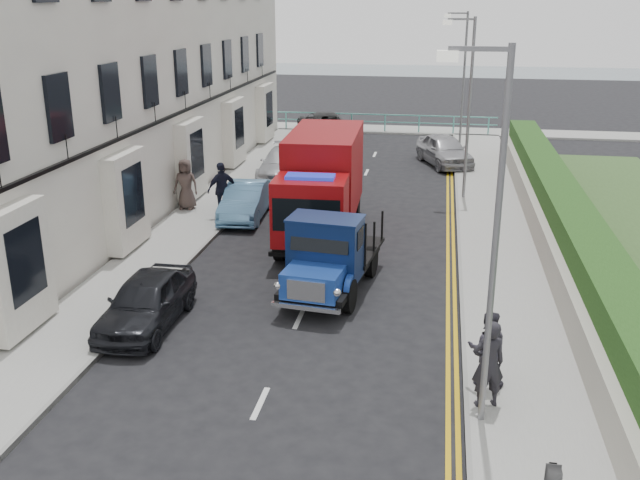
{
  "coord_description": "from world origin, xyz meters",
  "views": [
    {
      "loc": [
        3.25,
        -14.01,
        7.69
      ],
      "look_at": [
        0.18,
        4.11,
        1.4
      ],
      "focal_mm": 40.0,
      "sensor_mm": 36.0,
      "label": 1
    }
  ],
  "objects": [
    {
      "name": "ground",
      "position": [
        0.0,
        0.0,
        0.0
      ],
      "size": [
        120.0,
        120.0,
        0.0
      ],
      "primitive_type": "plane",
      "color": "black",
      "rests_on": "ground"
    },
    {
      "name": "pavement_west",
      "position": [
        -5.2,
        9.0,
        0.06
      ],
      "size": [
        2.4,
        38.0,
        0.12
      ],
      "primitive_type": "cube",
      "color": "gray",
      "rests_on": "ground"
    },
    {
      "name": "pavement_east",
      "position": [
        5.3,
        9.0,
        0.06
      ],
      "size": [
        2.6,
        38.0,
        0.12
      ],
      "primitive_type": "cube",
      "color": "gray",
      "rests_on": "ground"
    },
    {
      "name": "promenade",
      "position": [
        0.0,
        29.0,
        0.06
      ],
      "size": [
        30.0,
        2.5,
        0.12
      ],
      "primitive_type": "cube",
      "color": "gray",
      "rests_on": "ground"
    },
    {
      "name": "sea_plane",
      "position": [
        0.0,
        60.0,
        0.0
      ],
      "size": [
        120.0,
        120.0,
        0.0
      ],
      "primitive_type": "plane",
      "color": "#4F626D",
      "rests_on": "ground"
    },
    {
      "name": "terrace_west",
      "position": [
        -9.47,
        13.0,
        7.17
      ],
      "size": [
        6.31,
        30.2,
        14.25
      ],
      "color": "silver",
      "rests_on": "ground"
    },
    {
      "name": "garden_east",
      "position": [
        7.21,
        9.0,
        0.9
      ],
      "size": [
        1.45,
        28.0,
        1.75
      ],
      "color": "#B2AD9E",
      "rests_on": "ground"
    },
    {
      "name": "seafront_railing",
      "position": [
        0.0,
        28.2,
        0.58
      ],
      "size": [
        13.0,
        0.08,
        1.11
      ],
      "color": "#59B2A5",
      "rests_on": "ground"
    },
    {
      "name": "lamp_near",
      "position": [
        4.18,
        -2.0,
        4.0
      ],
      "size": [
        1.23,
        0.18,
        7.0
      ],
      "color": "slate",
      "rests_on": "ground"
    },
    {
      "name": "lamp_mid",
      "position": [
        4.18,
        14.0,
        4.0
      ],
      "size": [
        1.23,
        0.18,
        7.0
      ],
      "color": "slate",
      "rests_on": "ground"
    },
    {
      "name": "lamp_far",
      "position": [
        4.18,
        24.0,
        4.0
      ],
      "size": [
        1.23,
        0.18,
        7.0
      ],
      "color": "slate",
      "rests_on": "ground"
    },
    {
      "name": "bedford_lorry",
      "position": [
        0.46,
        3.52,
        1.03
      ],
      "size": [
        2.39,
        4.92,
        2.25
      ],
      "rotation": [
        0.0,
        0.0,
        -0.12
      ],
      "color": "black",
      "rests_on": "ground"
    },
    {
      "name": "red_lorry",
      "position": [
        -0.55,
        8.74,
        1.82
      ],
      "size": [
        2.42,
        6.6,
        3.42
      ],
      "rotation": [
        0.0,
        0.0,
        0.03
      ],
      "color": "black",
      "rests_on": "ground"
    },
    {
      "name": "parked_car_front",
      "position": [
        -3.6,
        1.0,
        0.65
      ],
      "size": [
        1.56,
        3.84,
        1.31
      ],
      "primitive_type": "imported",
      "rotation": [
        0.0,
        0.0,
        0.0
      ],
      "color": "black",
      "rests_on": "ground"
    },
    {
      "name": "parked_car_mid",
      "position": [
        -3.6,
        10.18,
        0.64
      ],
      "size": [
        1.6,
        3.98,
        1.29
      ],
      "primitive_type": "imported",
      "rotation": [
        0.0,
        0.0,
        0.06
      ],
      "color": "#558BB7",
      "rests_on": "ground"
    },
    {
      "name": "parked_car_rear",
      "position": [
        -3.6,
        16.35,
        0.64
      ],
      "size": [
        1.98,
        4.5,
        1.29
      ],
      "primitive_type": "imported",
      "rotation": [
        0.0,
        0.0,
        0.04
      ],
      "color": "silver",
      "rests_on": "ground"
    },
    {
      "name": "seafront_car_left",
      "position": [
        -3.36,
        26.15,
        0.75
      ],
      "size": [
        4.15,
        5.88,
        1.49
      ],
      "primitive_type": "imported",
      "rotation": [
        0.0,
        0.0,
        3.49
      ],
      "color": "black",
      "rests_on": "ground"
    },
    {
      "name": "seafront_car_right",
      "position": [
        3.5,
        20.15,
        0.73
      ],
      "size": [
        3.14,
        4.62,
        1.46
      ],
      "primitive_type": "imported",
      "rotation": [
        0.0,
        0.0,
        0.37
      ],
      "color": "#9C9BA0",
      "rests_on": "ground"
    },
    {
      "name": "pedestrian_east_near",
      "position": [
        4.4,
        -1.49,
        1.02
      ],
      "size": [
        0.76,
        0.61,
        1.8
      ],
      "primitive_type": "imported",
      "rotation": [
        0.0,
        0.0,
        3.46
      ],
      "color": "black",
      "rests_on": "pavement_east"
    },
    {
      "name": "pedestrian_east_far",
      "position": [
        4.42,
        -0.69,
        0.94
      ],
      "size": [
        0.81,
        0.64,
        1.63
      ],
      "primitive_type": "imported",
      "rotation": [
        0.0,
        0.0,
        3.11
      ],
      "color": "#2B2831",
      "rests_on": "pavement_east"
    },
    {
      "name": "pedestrian_west_near",
      "position": [
        -4.4,
        9.96,
        1.1
      ],
      "size": [
        1.17,
        1.13,
        1.96
      ],
      "primitive_type": "imported",
      "rotation": [
        0.0,
        0.0,
        3.88
      ],
      "color": "black",
      "rests_on": "pavement_west"
    },
    {
      "name": "pedestrian_west_far",
      "position": [
        -6.0,
        10.57,
        1.07
      ],
      "size": [
        0.93,
        0.61,
        1.89
      ],
      "primitive_type": "imported",
      "rotation": [
        0.0,
        0.0,
        0.01
      ],
      "color": "#443631",
      "rests_on": "pavement_west"
    }
  ]
}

